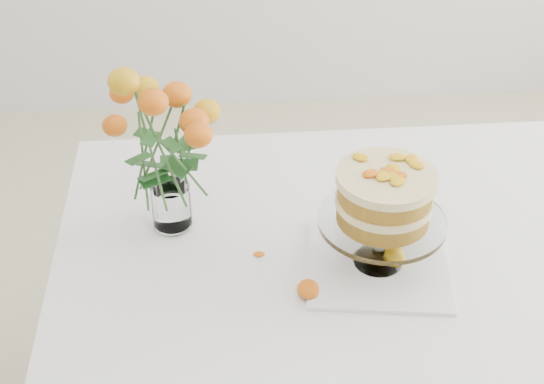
{
  "coord_description": "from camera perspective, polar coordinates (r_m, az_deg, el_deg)",
  "views": [
    {
      "loc": [
        -0.34,
        -1.32,
        1.84
      ],
      "look_at": [
        -0.23,
        -0.02,
        0.9
      ],
      "focal_mm": 50.0,
      "sensor_mm": 36.0,
      "label": 1
    }
  ],
  "objects": [
    {
      "name": "stray_petal_c",
      "position": [
        1.61,
        9.4,
        -7.09
      ],
      "size": [
        0.03,
        0.02,
        0.0
      ],
      "primitive_type": "ellipsoid",
      "color": "#EDAF0F",
      "rests_on": "table"
    },
    {
      "name": "cake_stand",
      "position": [
        1.55,
        8.43,
        -0.73
      ],
      "size": [
        0.27,
        0.27,
        0.24
      ],
      "rotation": [
        0.0,
        0.0,
        -0.03
      ],
      "color": "silver",
      "rests_on": "napkin"
    },
    {
      "name": "rose_vase",
      "position": [
        1.61,
        -8.15,
        4.77
      ],
      "size": [
        0.37,
        0.37,
        0.45
      ],
      "rotation": [
        0.0,
        0.0,
        -0.32
      ],
      "color": "silver",
      "rests_on": "table"
    },
    {
      "name": "stray_petal_a",
      "position": [
        1.64,
        4.03,
        -5.56
      ],
      "size": [
        0.03,
        0.02,
        0.0
      ],
      "primitive_type": "ellipsoid",
      "color": "#EDAF0F",
      "rests_on": "table"
    },
    {
      "name": "stray_petal_d",
      "position": [
        1.67,
        -0.99,
        -4.71
      ],
      "size": [
        0.03,
        0.02,
        0.0
      ],
      "primitive_type": "ellipsoid",
      "color": "#EDAF0F",
      "rests_on": "table"
    },
    {
      "name": "loose_rose_far",
      "position": [
        1.56,
        2.75,
        -7.33
      ],
      "size": [
        0.08,
        0.05,
        0.04
      ],
      "rotation": [
        0.0,
        0.0,
        -0.4
      ],
      "color": "#E45D0B",
      "rests_on": "table"
    },
    {
      "name": "stray_petal_b",
      "position": [
        1.63,
        7.72,
        -6.25
      ],
      "size": [
        0.03,
        0.02,
        0.0
      ],
      "primitive_type": "ellipsoid",
      "color": "#EDAF0F",
      "rests_on": "table"
    },
    {
      "name": "napkin",
      "position": [
        1.66,
        7.94,
        -5.33
      ],
      "size": [
        0.34,
        0.34,
        0.01
      ],
      "primitive_type": "cube",
      "rotation": [
        0.0,
        0.0,
        -0.15
      ],
      "color": "white",
      "rests_on": "table"
    },
    {
      "name": "loose_rose_near",
      "position": [
        1.65,
        9.09,
        -4.9
      ],
      "size": [
        0.09,
        0.05,
        0.04
      ],
      "rotation": [
        0.0,
        0.0,
        0.12
      ],
      "color": "#F6AD15",
      "rests_on": "table"
    },
    {
      "name": "table",
      "position": [
        1.79,
        7.27,
        -5.21
      ],
      "size": [
        1.43,
        0.93,
        0.76
      ],
      "color": "tan",
      "rests_on": "ground"
    }
  ]
}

